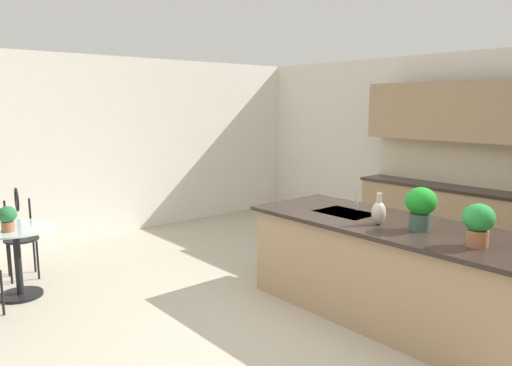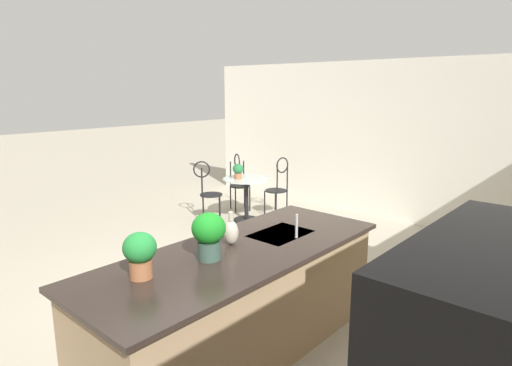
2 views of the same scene
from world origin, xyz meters
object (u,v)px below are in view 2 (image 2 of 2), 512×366
(chair_by_island, at_px, (278,184))
(potted_plant_counter_near, at_px, (209,233))
(potted_plant_on_table, at_px, (238,170))
(potted_plant_counter_far, at_px, (140,252))
(bistro_table, at_px, (246,195))
(chair_near_window, at_px, (208,188))
(vase_on_counter, at_px, (231,232))
(chair_toward_desk, at_px, (239,179))

(chair_by_island, bearing_deg, potted_plant_counter_near, 31.54)
(chair_by_island, xyz_separation_m, potted_plant_on_table, (0.73, -0.28, 0.31))
(potted_plant_counter_far, distance_m, potted_plant_counter_near, 0.56)
(potted_plant_counter_near, bearing_deg, bistro_table, -141.35)
(chair_near_window, bearing_deg, vase_on_counter, 51.11)
(chair_toward_desk, relative_size, vase_on_counter, 3.62)
(bistro_table, xyz_separation_m, vase_on_counter, (2.74, 2.37, 0.58))
(potted_plant_counter_near, bearing_deg, vase_on_counter, -162.92)
(chair_near_window, bearing_deg, potted_plant_counter_far, 41.70)
(potted_plant_counter_far, xyz_separation_m, vase_on_counter, (-0.90, 0.00, -0.08))
(potted_plant_counter_far, height_order, potted_plant_counter_near, potted_plant_counter_near)
(bistro_table, bearing_deg, potted_plant_counter_near, 38.65)
(chair_by_island, bearing_deg, potted_plant_on_table, -21.17)
(chair_near_window, bearing_deg, potted_plant_on_table, 129.99)
(chair_toward_desk, distance_m, vase_on_counter, 4.38)
(bistro_table, distance_m, potted_plant_on_table, 0.46)
(potted_plant_counter_far, relative_size, potted_plant_counter_near, 0.89)
(bistro_table, bearing_deg, chair_toward_desk, -126.34)
(chair_near_window, height_order, chair_toward_desk, same)
(bistro_table, xyz_separation_m, potted_plant_counter_near, (3.09, 2.47, 0.69))
(chair_toward_desk, height_order, potted_plant_counter_near, potted_plant_counter_near)
(bistro_table, bearing_deg, potted_plant_counter_far, 33.00)
(chair_near_window, xyz_separation_m, vase_on_counter, (2.30, 2.85, 0.46))
(chair_toward_desk, bearing_deg, potted_plant_counter_far, 35.99)
(chair_near_window, relative_size, vase_on_counter, 3.62)
(potted_plant_counter_far, bearing_deg, vase_on_counter, 179.95)
(bistro_table, distance_m, chair_near_window, 0.67)
(potted_plant_on_table, bearing_deg, potted_plant_counter_near, 40.65)
(chair_toward_desk, height_order, potted_plant_counter_far, potted_plant_counter_far)
(bistro_table, distance_m, potted_plant_counter_near, 4.02)
(chair_by_island, relative_size, potted_plant_counter_near, 2.78)
(chair_by_island, bearing_deg, potted_plant_counter_far, 26.99)
(chair_by_island, relative_size, potted_plant_counter_far, 3.13)
(chair_toward_desk, relative_size, potted_plant_on_table, 4.07)
(chair_by_island, xyz_separation_m, vase_on_counter, (3.37, 2.17, 0.46))
(potted_plant_counter_far, xyz_separation_m, potted_plant_counter_near, (-0.55, 0.11, 0.02))
(potted_plant_counter_far, bearing_deg, potted_plant_on_table, -145.23)
(chair_by_island, height_order, potted_plant_counter_near, potted_plant_counter_near)
(chair_near_window, xyz_separation_m, potted_plant_counter_near, (2.65, 2.96, 0.56))
(potted_plant_counter_near, bearing_deg, potted_plant_on_table, -139.35)
(bistro_table, height_order, chair_toward_desk, chair_toward_desk)
(potted_plant_on_table, distance_m, potted_plant_counter_far, 4.31)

